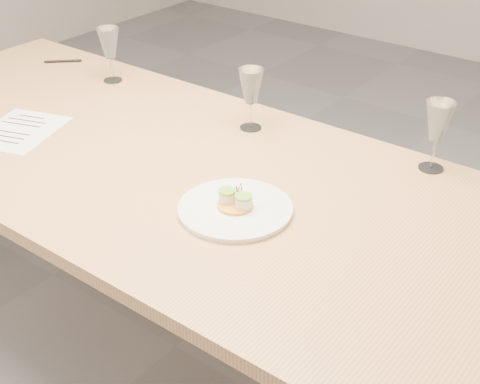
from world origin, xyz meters
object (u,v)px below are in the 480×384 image
Objects in this scene: dinner_plate at (235,208)px; recipe_sheet at (19,131)px; wine_glass_0 at (109,44)px; wine_glass_1 at (251,88)px; dining_table at (164,179)px; wine_glass_2 at (438,123)px; ballpoint_pen at (63,61)px.

recipe_sheet is (-0.84, -0.04, -0.01)m from dinner_plate.
wine_glass_0 reaches higher than wine_glass_1.
dining_table is 0.52m from recipe_sheet.
wine_glass_1 is (0.57, 0.47, 0.14)m from recipe_sheet.
wine_glass_2 reaches higher than recipe_sheet.
wine_glass_2 is (1.53, 0.07, 0.14)m from ballpoint_pen.
ballpoint_pen reaches higher than dining_table.
dining_table is at bearing -3.50° from recipe_sheet.
wine_glass_0 is at bearing 149.40° from dining_table.
wine_glass_0 is 0.66m from wine_glass_1.
wine_glass_0 is at bearing 154.57° from dinner_plate.
dinner_plate is at bearing -57.67° from wine_glass_1.
recipe_sheet reaches higher than dining_table.
ballpoint_pen is 0.55× the size of wine_glass_2.
wine_glass_2 is (1.15, 0.57, 0.14)m from recipe_sheet.
wine_glass_1 is at bearing 122.33° from dinner_plate.
wine_glass_2 reaches higher than dining_table.
dinner_plate is 1.44× the size of wine_glass_2.
ballpoint_pen is at bearing 108.44° from recipe_sheet.
wine_glass_1 is at bearing 76.22° from dining_table.
wine_glass_1 reaches higher than recipe_sheet.
ballpoint_pen is at bearing 159.65° from dinner_plate.
dining_table is 0.37m from dinner_plate.
recipe_sheet is at bearing -140.88° from wine_glass_1.
recipe_sheet is (-0.49, -0.14, 0.07)m from dining_table.
wine_glass_2 reaches higher than ballpoint_pen.
dining_table is 0.39m from wine_glass_1.
ballpoint_pen is (-1.23, 0.46, -0.01)m from dinner_plate.
recipe_sheet is at bearing -80.29° from wine_glass_0.
dining_table is at bearing -146.85° from wine_glass_2.
dining_table is 0.81m from wine_glass_2.
wine_glass_2 is at bearing 33.15° from dining_table.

